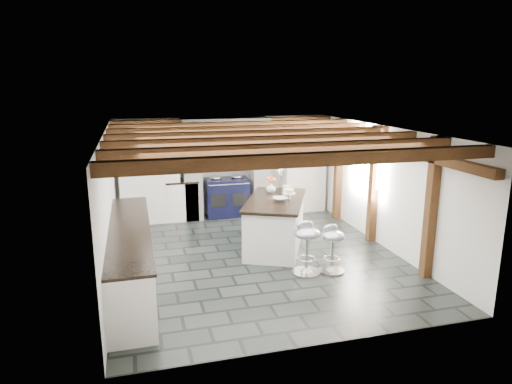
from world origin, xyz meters
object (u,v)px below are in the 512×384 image
object	(u,v)px
bar_stool_near	(332,243)
bar_stool_far	(307,242)
range_cooker	(227,196)
kitchen_island	(275,223)

from	to	relation	value
bar_stool_near	bar_stool_far	world-z (taller)	bar_stool_far
range_cooker	bar_stool_near	world-z (taller)	range_cooker
range_cooker	kitchen_island	bearing A→B (deg)	-78.81
bar_stool_far	kitchen_island	bearing A→B (deg)	93.60
kitchen_island	range_cooker	bearing A→B (deg)	126.08
kitchen_island	bar_stool_far	distance (m)	1.30
kitchen_island	bar_stool_far	bearing A→B (deg)	-59.25
kitchen_island	bar_stool_near	size ratio (longest dim) A/B	2.71
kitchen_island	bar_stool_far	size ratio (longest dim) A/B	2.46
range_cooker	bar_stool_near	distance (m)	3.82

